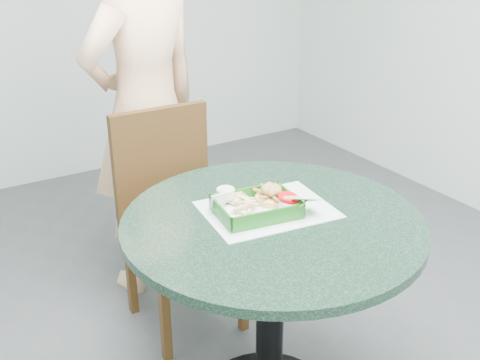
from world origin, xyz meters
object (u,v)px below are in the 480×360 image
dining_chair (174,205)px  crab_sandwich (269,197)px  diner_person (144,84)px  cafe_table (271,269)px  food_basket (256,215)px  sauce_ramekin (223,200)px

dining_chair → crab_sandwich: bearing=-82.6°
dining_chair → diner_person: (0.03, 0.32, 0.45)m
diner_person → crab_sandwich: size_ratio=18.13×
cafe_table → food_basket: 0.19m
crab_sandwich → dining_chair: bearing=96.8°
diner_person → food_basket: 0.97m
cafe_table → sauce_ramekin: size_ratio=16.39×
food_basket → sauce_ramekin: sauce_ramekin is taller
dining_chair → food_basket: 0.68m
dining_chair → sauce_ramekin: dining_chair is taller
sauce_ramekin → cafe_table: bearing=-54.1°
cafe_table → food_basket: size_ratio=3.80×
dining_chair → crab_sandwich: (0.07, -0.60, 0.27)m
food_basket → cafe_table: bearing=-55.6°
cafe_table → crab_sandwich: crab_sandwich is taller
diner_person → dining_chair: bearing=68.8°
dining_chair → food_basket: (-0.00, -0.63, 0.23)m
dining_chair → food_basket: bearing=-89.4°
food_basket → crab_sandwich: 0.09m
food_basket → sauce_ramekin: size_ratio=4.31×
food_basket → crab_sandwich: (0.07, 0.03, 0.03)m
crab_sandwich → food_basket: bearing=-154.1°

